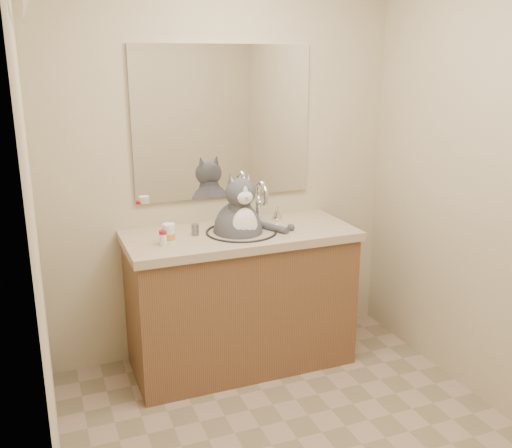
{
  "coord_description": "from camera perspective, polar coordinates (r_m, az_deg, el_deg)",
  "views": [
    {
      "loc": [
        -1.08,
        -2.02,
        1.81
      ],
      "look_at": [
        -0.03,
        0.65,
        0.98
      ],
      "focal_mm": 40.0,
      "sensor_mm": 36.0,
      "label": 1
    }
  ],
  "objects": [
    {
      "name": "pill_bottle_orange",
      "position": [
        3.11,
        -8.68,
        -1.05
      ],
      "size": [
        0.09,
        0.09,
        0.11
      ],
      "rotation": [
        0.0,
        0.0,
        0.35
      ],
      "color": "white",
      "rests_on": "vanity"
    },
    {
      "name": "room",
      "position": [
        2.37,
        6.37,
        1.05
      ],
      "size": [
        2.22,
        2.52,
        2.42
      ],
      "color": "gray",
      "rests_on": "ground"
    },
    {
      "name": "shower_curtain",
      "position": [
        2.26,
        -19.45,
        -5.1
      ],
      "size": [
        0.02,
        1.3,
        1.93
      ],
      "color": "beige",
      "rests_on": "ground"
    },
    {
      "name": "cat",
      "position": [
        3.29,
        -1.7,
        -0.44
      ],
      "size": [
        0.41,
        0.32,
        0.57
      ],
      "rotation": [
        0.0,
        0.0,
        0.03
      ],
      "color": "#494A4F",
      "rests_on": "vanity"
    },
    {
      "name": "grey_canister",
      "position": [
        3.25,
        -6.11,
        -0.56
      ],
      "size": [
        0.05,
        0.05,
        0.07
      ],
      "rotation": [
        0.0,
        0.0,
        -0.39
      ],
      "color": "slate",
      "rests_on": "vanity"
    },
    {
      "name": "pill_bottle_redcap",
      "position": [
        3.1,
        -9.21,
        -1.36
      ],
      "size": [
        0.05,
        0.05,
        0.08
      ],
      "rotation": [
        0.0,
        0.0,
        -0.06
      ],
      "color": "white",
      "rests_on": "vanity"
    },
    {
      "name": "vanity",
      "position": [
        3.46,
        -1.53,
        -7.2
      ],
      "size": [
        1.34,
        0.59,
        1.12
      ],
      "color": "brown",
      "rests_on": "ground"
    },
    {
      "name": "mirror",
      "position": [
        3.45,
        -3.24,
        10.08
      ],
      "size": [
        1.1,
        0.02,
        0.9
      ],
      "primitive_type": "cube",
      "color": "white",
      "rests_on": "room"
    }
  ]
}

